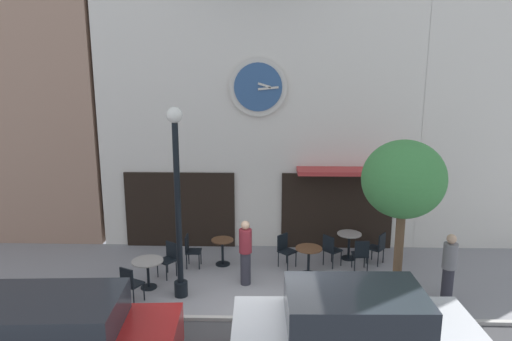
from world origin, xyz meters
TOP-DOWN VIEW (x-y plane):
  - ground_plane at (0.00, -0.52)m, footprint 24.40×9.70m
  - clock_building at (-0.17, 5.59)m, footprint 9.43×3.89m
  - neighbor_building_left at (-7.96, 6.42)m, footprint 5.91×4.20m
  - neighbor_building_right at (7.67, 6.58)m, footprint 6.27×4.53m
  - street_lamp at (-1.94, 1.10)m, footprint 0.36×0.36m
  - street_tree at (3.06, 0.79)m, footprint 1.81×1.63m
  - cafe_table_leftmost at (-2.82, 1.48)m, footprint 0.77×0.77m
  - cafe_table_near_curb at (-1.12, 2.92)m, footprint 0.61×0.61m
  - cafe_table_center at (1.20, 2.35)m, footprint 0.70×0.70m
  - cafe_table_near_door at (2.44, 3.42)m, footprint 0.68×0.68m
  - cafe_chair_near_lamp at (3.18, 3.07)m, footprint 0.56×0.56m
  - cafe_chair_right_end at (-3.02, 0.69)m, footprint 0.54×0.54m
  - cafe_chair_curbside at (2.61, 2.57)m, footprint 0.41×0.41m
  - cafe_chair_under_awning at (-2.44, 2.18)m, footprint 0.56×0.56m
  - cafe_chair_mid_row at (0.60, 2.87)m, footprint 0.57×0.57m
  - cafe_chair_facing_street at (1.85, 2.89)m, footprint 0.56×0.56m
  - cafe_chair_facing_wall at (-1.98, 2.75)m, footprint 0.40×0.40m
  - pedestrian_maroon at (-0.42, 1.76)m, footprint 0.45×0.45m
  - pedestrian_grey at (4.29, 0.96)m, footprint 0.45×0.45m
  - parked_car_red at (-3.57, -2.03)m, footprint 4.40×2.21m
  - parked_car_silver at (1.67, -1.58)m, footprint 4.34×2.10m

SIDE VIEW (x-z plane):
  - ground_plane at x=0.00m, z-range -0.09..0.04m
  - cafe_table_near_curb at x=-1.12m, z-range 0.11..0.85m
  - cafe_table_center at x=1.20m, z-range 0.15..0.90m
  - cafe_chair_near_lamp at x=3.18m, z-range 0.08..0.98m
  - cafe_chair_right_end at x=-3.02m, z-range 0.08..0.98m
  - cafe_chair_curbside at x=2.61m, z-range 0.08..0.98m
  - cafe_chair_under_awning at x=-2.44m, z-range 0.08..0.98m
  - cafe_chair_mid_row at x=0.60m, z-range 0.08..0.98m
  - cafe_chair_facing_street at x=1.85m, z-range 0.08..0.98m
  - cafe_chair_facing_wall at x=-1.98m, z-range 0.08..0.98m
  - cafe_table_near_door at x=2.44m, z-range 0.15..0.91m
  - cafe_table_leftmost at x=-2.82m, z-range 0.17..0.89m
  - parked_car_red at x=-3.57m, z-range -0.01..1.54m
  - parked_car_silver at x=1.67m, z-range -0.01..1.54m
  - pedestrian_maroon at x=-0.42m, z-range 0.03..1.70m
  - pedestrian_grey at x=4.29m, z-range 0.03..1.70m
  - street_lamp at x=-1.94m, z-range 0.03..4.54m
  - street_tree at x=3.06m, z-range 1.03..4.87m
  - clock_building at x=-0.17m, z-range 0.21..11.02m
  - neighbor_building_right at x=7.67m, z-range 0.00..11.37m
  - neighbor_building_left at x=-7.96m, z-range 0.00..11.49m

